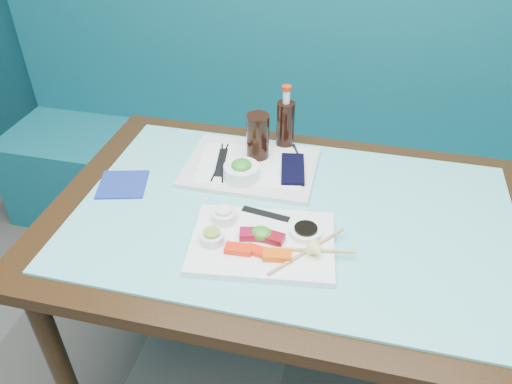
% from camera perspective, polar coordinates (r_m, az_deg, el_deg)
% --- Properties ---
extents(booth_bench, '(3.00, 0.56, 1.17)m').
position_cam_1_polar(booth_bench, '(2.32, 7.47, 3.06)').
color(booth_bench, '#0F5762').
rests_on(booth_bench, ground).
extents(dining_table, '(1.40, 0.90, 0.75)m').
position_cam_1_polar(dining_table, '(1.47, 4.10, -5.22)').
color(dining_table, black).
rests_on(dining_table, ground).
extents(glass_top, '(1.22, 0.76, 0.01)m').
position_cam_1_polar(glass_top, '(1.42, 4.25, -2.60)').
color(glass_top, '#65CACA').
rests_on(glass_top, dining_table).
extents(sashimi_plate, '(0.40, 0.31, 0.02)m').
position_cam_1_polar(sashimi_plate, '(1.31, 0.74, -5.84)').
color(sashimi_plate, white).
rests_on(sashimi_plate, glass_top).
extents(salmon_left, '(0.07, 0.04, 0.02)m').
position_cam_1_polar(salmon_left, '(1.26, -2.04, -6.54)').
color(salmon_left, red).
rests_on(salmon_left, sashimi_plate).
extents(salmon_mid, '(0.06, 0.04, 0.01)m').
position_cam_1_polar(salmon_mid, '(1.26, 0.23, -6.79)').
color(salmon_mid, '#FF210A').
rests_on(salmon_mid, sashimi_plate).
extents(salmon_right, '(0.08, 0.05, 0.02)m').
position_cam_1_polar(salmon_right, '(1.25, 2.44, -7.26)').
color(salmon_right, '#E55309').
rests_on(salmon_right, sashimi_plate).
extents(tuna_left, '(0.07, 0.05, 0.02)m').
position_cam_1_polar(tuna_left, '(1.30, -0.50, -4.86)').
color(tuna_left, maroon).
rests_on(tuna_left, sashimi_plate).
extents(tuna_right, '(0.07, 0.05, 0.02)m').
position_cam_1_polar(tuna_right, '(1.29, 1.88, -5.24)').
color(tuna_right, maroon).
rests_on(tuna_right, sashimi_plate).
extents(seaweed_garnish, '(0.07, 0.06, 0.03)m').
position_cam_1_polar(seaweed_garnish, '(1.30, 0.63, -4.72)').
color(seaweed_garnish, '#38871F').
rests_on(seaweed_garnish, sashimi_plate).
extents(ramekin_wasabi, '(0.08, 0.08, 0.03)m').
position_cam_1_polar(ramekin_wasabi, '(1.29, -5.04, -5.23)').
color(ramekin_wasabi, white).
rests_on(ramekin_wasabi, sashimi_plate).
extents(wasabi_fill, '(0.06, 0.06, 0.01)m').
position_cam_1_polar(wasabi_fill, '(1.28, -5.08, -4.64)').
color(wasabi_fill, '#7DA535').
rests_on(wasabi_fill, ramekin_wasabi).
extents(ramekin_ginger, '(0.08, 0.08, 0.03)m').
position_cam_1_polar(ramekin_ginger, '(1.35, -3.69, -2.75)').
color(ramekin_ginger, white).
rests_on(ramekin_ginger, sashimi_plate).
extents(ginger_fill, '(0.05, 0.05, 0.01)m').
position_cam_1_polar(ginger_fill, '(1.34, -3.72, -2.14)').
color(ginger_fill, '#FFE9D1').
rests_on(ginger_fill, ramekin_ginger).
extents(soy_dish, '(0.11, 0.11, 0.02)m').
position_cam_1_polar(soy_dish, '(1.32, 5.70, -4.52)').
color(soy_dish, white).
rests_on(soy_dish, sashimi_plate).
extents(soy_fill, '(0.08, 0.08, 0.01)m').
position_cam_1_polar(soy_fill, '(1.31, 5.73, -4.15)').
color(soy_fill, black).
rests_on(soy_fill, soy_dish).
extents(lemon_wedge, '(0.06, 0.06, 0.04)m').
position_cam_1_polar(lemon_wedge, '(1.25, 6.99, -6.69)').
color(lemon_wedge, '#EEF272').
rests_on(lemon_wedge, sashimi_plate).
extents(chopstick_sleeve, '(0.14, 0.04, 0.00)m').
position_cam_1_polar(chopstick_sleeve, '(1.38, 1.11, -2.51)').
color(chopstick_sleeve, black).
rests_on(chopstick_sleeve, sashimi_plate).
extents(wooden_chopstick_a, '(0.26, 0.05, 0.01)m').
position_cam_1_polar(wooden_chopstick_a, '(1.27, 5.46, -6.59)').
color(wooden_chopstick_a, tan).
rests_on(wooden_chopstick_a, sashimi_plate).
extents(wooden_chopstick_b, '(0.17, 0.21, 0.01)m').
position_cam_1_polar(wooden_chopstick_b, '(1.27, 5.91, -6.65)').
color(wooden_chopstick_b, tan).
rests_on(wooden_chopstick_b, sashimi_plate).
extents(serving_tray, '(0.41, 0.31, 0.02)m').
position_cam_1_polar(serving_tray, '(1.59, -0.61, 2.87)').
color(serving_tray, silver).
rests_on(serving_tray, glass_top).
extents(paper_placemat, '(0.35, 0.27, 0.00)m').
position_cam_1_polar(paper_placemat, '(1.58, -0.61, 3.13)').
color(paper_placemat, white).
rests_on(paper_placemat, serving_tray).
extents(seaweed_bowl, '(0.12, 0.12, 0.04)m').
position_cam_1_polar(seaweed_bowl, '(1.51, -1.67, 2.30)').
color(seaweed_bowl, white).
rests_on(seaweed_bowl, serving_tray).
extents(seaweed_salad, '(0.08, 0.08, 0.03)m').
position_cam_1_polar(seaweed_salad, '(1.50, -1.68, 3.10)').
color(seaweed_salad, '#2D9121').
rests_on(seaweed_salad, seaweed_bowl).
extents(cola_glass, '(0.09, 0.09, 0.15)m').
position_cam_1_polar(cola_glass, '(1.59, 0.21, 6.38)').
color(cola_glass, black).
rests_on(cola_glass, serving_tray).
extents(navy_pouch, '(0.10, 0.17, 0.01)m').
position_cam_1_polar(navy_pouch, '(1.56, 4.22, 2.64)').
color(navy_pouch, black).
rests_on(navy_pouch, serving_tray).
extents(fork, '(0.04, 0.08, 0.01)m').
position_cam_1_polar(fork, '(1.65, 4.66, 4.64)').
color(fork, silver).
rests_on(fork, serving_tray).
extents(black_chopstick_a, '(0.01, 0.22, 0.01)m').
position_cam_1_polar(black_chopstick_a, '(1.60, -4.15, 3.45)').
color(black_chopstick_a, black).
rests_on(black_chopstick_a, serving_tray).
extents(black_chopstick_b, '(0.07, 0.22, 0.01)m').
position_cam_1_polar(black_chopstick_b, '(1.59, -3.88, 3.41)').
color(black_chopstick_b, black).
rests_on(black_chopstick_b, serving_tray).
extents(tray_sleeve, '(0.05, 0.16, 0.00)m').
position_cam_1_polar(tray_sleeve, '(1.60, -4.01, 3.41)').
color(tray_sleeve, black).
rests_on(tray_sleeve, serving_tray).
extents(cola_bottle_body, '(0.06, 0.06, 0.17)m').
position_cam_1_polar(cola_bottle_body, '(1.66, 3.37, 7.54)').
color(cola_bottle_body, black).
rests_on(cola_bottle_body, glass_top).
extents(cola_bottle_neck, '(0.02, 0.02, 0.04)m').
position_cam_1_polar(cola_bottle_neck, '(1.61, 3.50, 10.84)').
color(cola_bottle_neck, silver).
rests_on(cola_bottle_neck, cola_bottle_body).
extents(cola_bottle_cap, '(0.03, 0.03, 0.01)m').
position_cam_1_polar(cola_bottle_cap, '(1.60, 3.54, 11.77)').
color(cola_bottle_cap, '#B6270B').
rests_on(cola_bottle_cap, cola_bottle_neck).
extents(blue_napkin, '(0.17, 0.17, 0.01)m').
position_cam_1_polar(blue_napkin, '(1.57, -14.99, 0.85)').
color(blue_napkin, navy).
rests_on(blue_napkin, glass_top).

